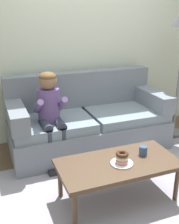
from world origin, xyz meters
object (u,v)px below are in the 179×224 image
at_px(person_child, 50,109).
at_px(mug, 143,151).
at_px(coffee_table, 118,166).
at_px(donut, 122,161).
at_px(couch, 87,122).

relative_size(person_child, mug, 12.24).
bearing_deg(coffee_table, donut, -74.02).
height_order(coffee_table, person_child, person_child).
relative_size(coffee_table, person_child, 1.04).
distance_m(couch, mug, 1.14).
relative_size(coffee_table, mug, 12.74).
relative_size(couch, mug, 22.63).
bearing_deg(mug, couch, 98.04).
height_order(coffee_table, mug, mug).
bearing_deg(donut, mug, 16.55).
xyz_separation_m(couch, mug, (0.16, -1.13, 0.11)).
bearing_deg(person_child, coffee_table, -66.87).
xyz_separation_m(coffee_table, person_child, (-0.41, 0.96, 0.30)).
height_order(donut, mug, mug).
height_order(couch, coffee_table, couch).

